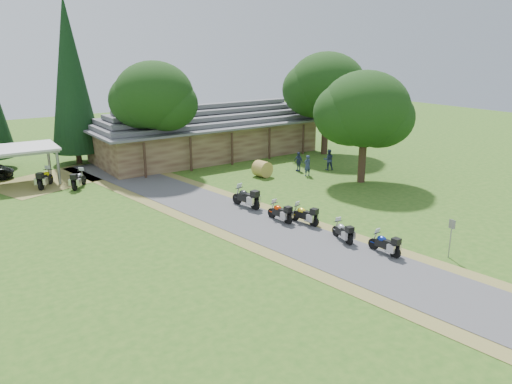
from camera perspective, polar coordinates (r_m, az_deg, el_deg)
ground at (r=25.38m, az=9.37°, el=-7.09°), size 120.00×120.00×0.00m
driveway at (r=27.86m, az=2.91°, el=-4.69°), size 51.95×51.95×0.00m
lodge at (r=46.94m, az=-5.70°, el=7.09°), size 21.40×9.40×4.90m
carport at (r=41.21m, az=-26.08°, el=2.65°), size 6.58×4.54×2.78m
motorcycle_row_a at (r=25.75m, az=14.48°, el=-5.64°), size 0.64×1.75×1.18m
motorcycle_row_b at (r=26.98m, az=9.87°, el=-4.35°), size 0.89×1.76×1.15m
motorcycle_row_c at (r=29.14m, az=5.52°, el=-2.49°), size 0.97×1.89×1.24m
motorcycle_row_d at (r=29.48m, az=2.74°, el=-2.22°), size 0.73×1.83×1.22m
motorcycle_row_e at (r=31.93m, az=-1.17°, el=-0.51°), size 1.05×2.20×1.44m
motorcycle_carport_a at (r=39.61m, az=-22.96°, el=1.54°), size 1.78×2.14×1.45m
motorcycle_carport_b at (r=38.62m, az=-19.60°, el=1.46°), size 1.74×1.95×1.35m
person_a at (r=39.81m, az=5.89°, el=3.23°), size 0.57×0.42×1.97m
person_b at (r=41.93m, az=8.30°, el=3.88°), size 0.71×0.65×2.05m
person_c at (r=41.29m, az=4.87°, el=3.67°), size 0.42×0.56×1.88m
hay_bale at (r=39.40m, az=0.72°, el=2.66°), size 1.40×1.31×1.27m
sign_post at (r=26.16m, az=21.34°, el=-4.98°), size 0.36×0.06×1.98m
oak_lodge_left at (r=41.01m, az=-11.50°, el=9.13°), size 6.28×6.28×10.06m
oak_lodge_right at (r=47.66m, az=8.03°, el=10.50°), size 7.15×7.15×10.43m
oak_driveway at (r=38.01m, az=12.28°, el=7.67°), size 6.58×6.58×8.94m
cedar_near at (r=45.79m, az=-20.38°, el=11.71°), size 4.18×4.18×14.07m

